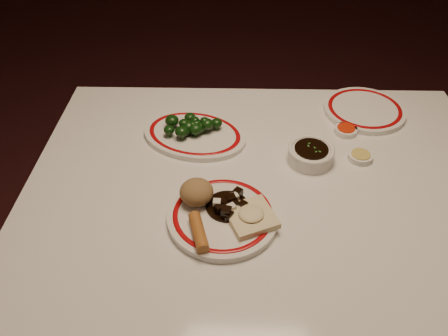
% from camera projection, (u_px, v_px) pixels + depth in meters
% --- Properties ---
extents(ground, '(7.00, 7.00, 0.00)m').
position_uv_depth(ground, '(253.00, 334.00, 1.58)').
color(ground, black).
rests_on(ground, ground).
extents(dining_table, '(1.20, 0.90, 0.75)m').
position_uv_depth(dining_table, '(264.00, 208.00, 1.15)').
color(dining_table, silver).
rests_on(dining_table, ground).
extents(main_plate, '(0.33, 0.33, 0.02)m').
position_uv_depth(main_plate, '(223.00, 216.00, 0.99)').
color(main_plate, white).
rests_on(main_plate, dining_table).
extents(rice_mound, '(0.08, 0.08, 0.06)m').
position_uv_depth(rice_mound, '(197.00, 192.00, 1.00)').
color(rice_mound, olive).
rests_on(rice_mound, main_plate).
extents(spring_roll, '(0.05, 0.10, 0.03)m').
position_uv_depth(spring_roll, '(199.00, 232.00, 0.93)').
color(spring_roll, '#AB662A').
rests_on(spring_roll, main_plate).
extents(fried_wonton, '(0.13, 0.13, 0.03)m').
position_uv_depth(fried_wonton, '(251.00, 216.00, 0.97)').
color(fried_wonton, beige).
rests_on(fried_wonton, main_plate).
extents(stirfry_heap, '(0.10, 0.10, 0.03)m').
position_uv_depth(stirfry_heap, '(229.00, 205.00, 0.99)').
color(stirfry_heap, black).
rests_on(stirfry_heap, main_plate).
extents(broccoli_plate, '(0.35, 0.32, 0.02)m').
position_uv_depth(broccoli_plate, '(195.00, 134.00, 1.22)').
color(broccoli_plate, white).
rests_on(broccoli_plate, dining_table).
extents(broccoli_pile, '(0.16, 0.11, 0.05)m').
position_uv_depth(broccoli_pile, '(191.00, 125.00, 1.21)').
color(broccoli_pile, '#23471C').
rests_on(broccoli_pile, broccoli_plate).
extents(soy_bowl, '(0.12, 0.12, 0.04)m').
position_uv_depth(soy_bowl, '(311.00, 155.00, 1.14)').
color(soy_bowl, white).
rests_on(soy_bowl, dining_table).
extents(sweet_sour_dish, '(0.06, 0.06, 0.02)m').
position_uv_depth(sweet_sour_dish, '(346.00, 130.00, 1.24)').
color(sweet_sour_dish, white).
rests_on(sweet_sour_dish, dining_table).
extents(mustard_dish, '(0.06, 0.06, 0.02)m').
position_uv_depth(mustard_dish, '(360.00, 156.00, 1.15)').
color(mustard_dish, white).
rests_on(mustard_dish, dining_table).
extents(far_plate, '(0.30, 0.30, 0.02)m').
position_uv_depth(far_plate, '(364.00, 110.00, 1.32)').
color(far_plate, white).
rests_on(far_plate, dining_table).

